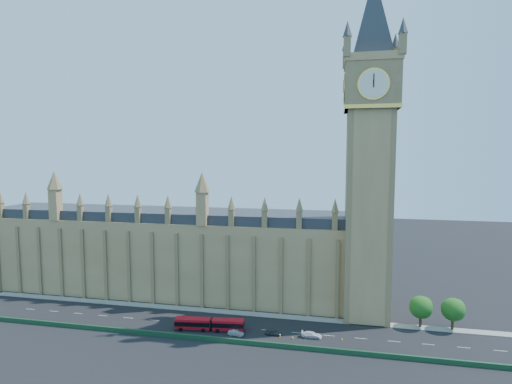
% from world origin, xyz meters
% --- Properties ---
extents(ground, '(400.00, 400.00, 0.00)m').
position_xyz_m(ground, '(0.00, 0.00, 0.00)').
color(ground, black).
rests_on(ground, ground).
extents(palace_westminster, '(120.00, 20.00, 28.00)m').
position_xyz_m(palace_westminster, '(-25.00, 22.00, 13.86)').
color(palace_westminster, '#9C7C4B').
rests_on(palace_westminster, ground).
extents(elizabeth_tower, '(20.59, 20.59, 105.00)m').
position_xyz_m(elizabeth_tower, '(38.00, 13.99, 54.56)').
color(elizabeth_tower, '#9C7C4B').
rests_on(elizabeth_tower, ground).
extents(bridge_parapet, '(160.00, 0.60, 1.20)m').
position_xyz_m(bridge_parapet, '(0.00, -9.00, 0.60)').
color(bridge_parapet, '#1E4C2D').
rests_on(bridge_parapet, ground).
extents(kerb_north, '(160.00, 3.00, 0.16)m').
position_xyz_m(kerb_north, '(0.00, 9.50, 0.08)').
color(kerb_north, gray).
rests_on(kerb_north, ground).
extents(tree_east_near, '(6.00, 6.00, 8.50)m').
position_xyz_m(tree_east_near, '(52.22, 10.08, 5.64)').
color(tree_east_near, '#382619').
rests_on(tree_east_near, ground).
extents(tree_east_far, '(6.00, 6.00, 8.50)m').
position_xyz_m(tree_east_far, '(60.22, 10.08, 5.64)').
color(tree_east_far, '#382619').
rests_on(tree_east_far, ground).
extents(red_bus, '(18.41, 4.66, 3.10)m').
position_xyz_m(red_bus, '(-2.81, -3.12, 1.63)').
color(red_bus, '#B90C19').
rests_on(red_bus, ground).
extents(car_grey, '(3.98, 1.81, 1.33)m').
position_xyz_m(car_grey, '(14.00, -2.42, 0.66)').
color(car_grey, '#3A3D41').
rests_on(car_grey, ground).
extents(car_silver, '(4.14, 1.79, 1.33)m').
position_xyz_m(car_silver, '(4.68, -4.66, 0.66)').
color(car_silver, '#9A9BA1').
rests_on(car_silver, ground).
extents(car_white, '(5.12, 2.09, 1.49)m').
position_xyz_m(car_white, '(23.81, -2.04, 0.74)').
color(car_white, silver).
rests_on(car_white, ground).
extents(cone_a, '(0.42, 0.42, 0.64)m').
position_xyz_m(cone_a, '(14.00, -2.66, 0.31)').
color(cone_a, black).
rests_on(cone_a, ground).
extents(cone_b, '(0.58, 0.58, 0.73)m').
position_xyz_m(cone_b, '(19.24, -3.85, 0.36)').
color(cone_b, black).
rests_on(cone_b, ground).
extents(cone_c, '(0.54, 0.54, 0.80)m').
position_xyz_m(cone_c, '(15.88, -3.06, 0.40)').
color(cone_c, black).
rests_on(cone_c, ground).
extents(cone_d, '(0.45, 0.45, 0.65)m').
position_xyz_m(cone_d, '(31.37, -2.24, 0.32)').
color(cone_d, black).
rests_on(cone_d, ground).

